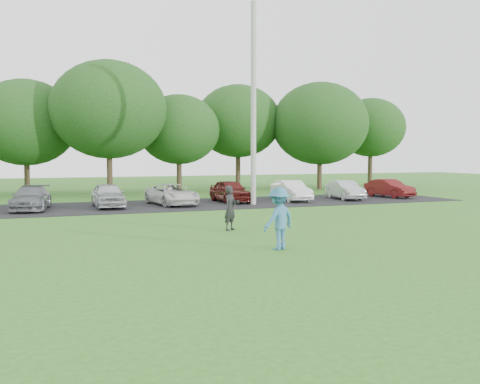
# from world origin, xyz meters

# --- Properties ---
(ground) EXTENTS (100.00, 100.00, 0.00)m
(ground) POSITION_xyz_m (0.00, 0.00, 0.00)
(ground) COLOR #31621C
(ground) RESTS_ON ground
(parking_lot) EXTENTS (32.00, 6.50, 0.03)m
(parking_lot) POSITION_xyz_m (0.00, 13.00, 0.01)
(parking_lot) COLOR black
(parking_lot) RESTS_ON ground
(utility_pole) EXTENTS (0.28, 0.28, 10.31)m
(utility_pole) POSITION_xyz_m (3.93, 11.67, 5.16)
(utility_pole) COLOR #A4A49F
(utility_pole) RESTS_ON ground
(frisbee_player) EXTENTS (1.26, 1.04, 1.84)m
(frisbee_player) POSITION_xyz_m (-0.46, -0.59, 0.85)
(frisbee_player) COLOR teal
(frisbee_player) RESTS_ON ground
(camera_bystander) EXTENTS (0.67, 0.63, 1.53)m
(camera_bystander) POSITION_xyz_m (-0.40, 3.39, 0.77)
(camera_bystander) COLOR black
(camera_bystander) RESTS_ON ground
(parked_cars) EXTENTS (28.17, 4.72, 1.21)m
(parked_cars) POSITION_xyz_m (-1.41, 13.05, 0.60)
(parked_cars) COLOR #575A5F
(parked_cars) RESTS_ON parking_lot
(tree_row) EXTENTS (42.39, 9.85, 8.64)m
(tree_row) POSITION_xyz_m (1.51, 22.76, 4.91)
(tree_row) COLOR #38281C
(tree_row) RESTS_ON ground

